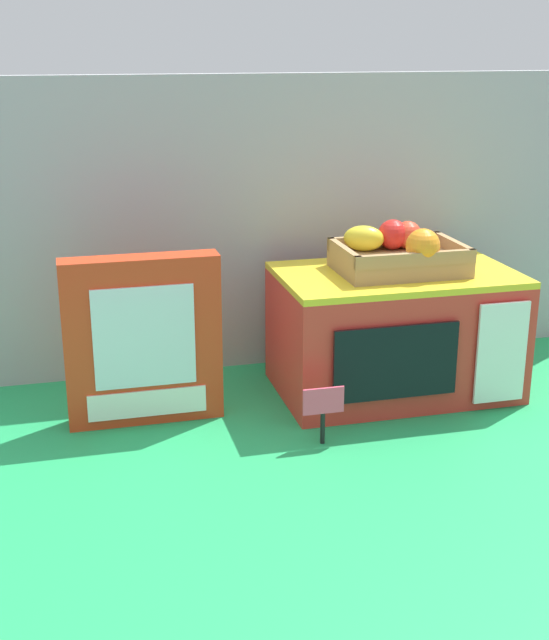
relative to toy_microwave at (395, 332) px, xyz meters
name	(u,v)px	position (x,y,z in m)	size (l,w,h in m)	color
ground_plane	(282,400)	(-0.22, 0.01, -0.12)	(1.70, 1.70, 0.00)	#219E54
display_back_panel	(255,225)	(-0.22, 0.22, 0.17)	(1.61, 0.03, 0.58)	#A0A3A8
toy_microwave	(395,332)	(0.00, 0.00, 0.00)	(0.44, 0.27, 0.23)	red
food_groups_crate	(399,253)	(0.00, 0.01, 0.15)	(0.23, 0.18, 0.09)	#A37F51
cookie_set_box	(143,341)	(-0.47, -0.02, 0.03)	(0.27, 0.06, 0.30)	red
price_sign	(323,407)	(-0.20, -0.19, -0.05)	(0.07, 0.01, 0.10)	black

